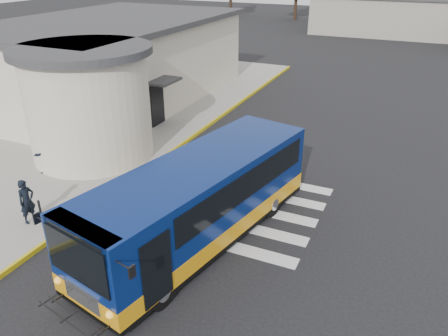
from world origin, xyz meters
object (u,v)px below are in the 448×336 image
at_px(transit_bus, 199,204).
at_px(pedestrian_a, 27,201).
at_px(bollard, 41,213).
at_px(pedestrian_b, 42,153).

distance_m(transit_bus, pedestrian_a, 5.84).
bearing_deg(transit_bus, pedestrian_a, -151.65).
xyz_separation_m(pedestrian_a, bollard, (0.59, -0.05, -0.29)).
height_order(pedestrian_a, bollard, pedestrian_a).
relative_size(transit_bus, pedestrian_b, 5.95).
bearing_deg(pedestrian_a, bollard, -86.50).
bearing_deg(pedestrian_a, pedestrian_b, 45.83).
xyz_separation_m(transit_bus, bollard, (-5.00, -1.69, -0.67)).
height_order(transit_bus, bollard, transit_bus).
bearing_deg(pedestrian_b, bollard, 39.86).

